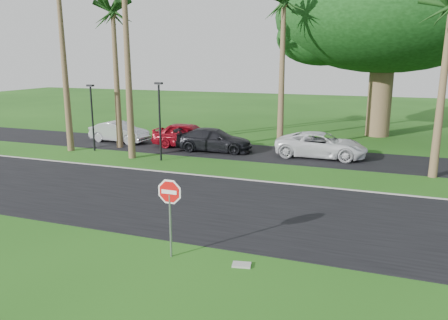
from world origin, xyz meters
TOP-DOWN VIEW (x-y plane):
  - ground at (0.00, 0.00)m, footprint 120.00×120.00m
  - road at (0.00, 2.00)m, footprint 120.00×8.00m
  - parking_strip at (0.00, 12.50)m, footprint 120.00×5.00m
  - curb at (0.00, 6.05)m, footprint 120.00×0.12m
  - stop_sign_near at (0.50, -3.00)m, footprint 1.05×0.07m
  - palm_left_mid at (-10.50, 11.00)m, footprint 5.00×5.00m
  - palm_center at (0.00, 14.00)m, footprint 5.00×5.00m
  - canopy_tree at (6.00, 22.00)m, footprint 16.50×16.50m
  - streetlight_left at (-11.50, 9.50)m, footprint 0.45×0.25m
  - streetlight_right at (-6.00, 8.50)m, footprint 0.45×0.25m
  - car_silver at (-11.60, 12.64)m, footprint 4.54×1.84m
  - car_red at (-6.08, 12.64)m, footprint 5.07×2.31m
  - car_dark at (-3.98, 12.08)m, footprint 5.22×2.48m
  - car_minivan at (2.90, 12.62)m, footprint 5.54×2.59m
  - utility_slab at (2.75, -2.85)m, footprint 0.61×0.45m

SIDE VIEW (x-z plane):
  - ground at x=0.00m, z-range 0.00..0.00m
  - road at x=0.00m, z-range 0.00..0.02m
  - parking_strip at x=0.00m, z-range 0.00..0.02m
  - curb at x=0.00m, z-range 0.00..0.06m
  - utility_slab at x=2.75m, z-range 0.00..0.06m
  - car_silver at x=-11.60m, z-range 0.00..1.47m
  - car_dark at x=-3.98m, z-range 0.00..1.47m
  - car_minivan at x=2.90m, z-range 0.00..1.53m
  - car_red at x=-6.08m, z-range 0.00..1.69m
  - stop_sign_near at x=0.50m, z-range 0.46..3.09m
  - streetlight_left at x=-11.50m, z-range 0.33..4.67m
  - streetlight_right at x=-6.00m, z-range 0.33..4.97m
  - palm_left_mid at x=-10.50m, z-range 3.68..13.68m
  - canopy_tree at x=6.00m, z-range 2.39..15.51m
  - palm_center at x=0.00m, z-range 3.91..14.41m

